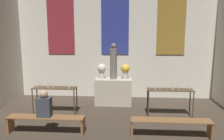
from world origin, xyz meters
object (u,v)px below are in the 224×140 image
object	(u,v)px
candle_rack_right	(170,93)
altar	(113,91)
pew_back_right	(171,125)
statue	(114,62)
flower_vase_right	(125,70)
person_seated	(44,105)
candle_rack_left	(54,91)
pew_back_left	(46,121)
flower_vase_left	(102,70)

from	to	relation	value
candle_rack_right	altar	bearing A→B (deg)	149.08
altar	pew_back_right	xyz separation A→B (m)	(1.62, -2.61, -0.14)
statue	flower_vase_right	world-z (taller)	statue
flower_vase_right	person_seated	xyz separation A→B (m)	(-2.09, -2.61, -0.52)
candle_rack_right	candle_rack_left	bearing A→B (deg)	-179.96
flower_vase_right	pew_back_right	distance (m)	3.03
pew_back_left	candle_rack_left	bearing A→B (deg)	99.68
pew_back_left	person_seated	bearing A→B (deg)	180.00
altar	pew_back_right	world-z (taller)	altar
candle_rack_left	pew_back_left	bearing A→B (deg)	-80.32
flower_vase_left	pew_back_right	size ratio (longest dim) A/B	0.27
flower_vase_left	statue	bearing A→B (deg)	0.00
statue	person_seated	bearing A→B (deg)	-122.26
pew_back_left	altar	bearing A→B (deg)	58.16
candle_rack_left	pew_back_left	xyz separation A→B (m)	(0.25, -1.49, -0.42)
altar	flower_vase_right	xyz separation A→B (m)	(0.44, 0.00, 0.82)
altar	candle_rack_left	size ratio (longest dim) A/B	0.94
altar	statue	distance (m)	1.10
candle_rack_right	flower_vase_left	bearing A→B (deg)	154.08
candle_rack_right	person_seated	world-z (taller)	person_seated
statue	pew_back_left	xyz separation A→B (m)	(-1.62, -2.61, -1.24)
pew_back_right	person_seated	xyz separation A→B (m)	(-3.27, 0.00, 0.44)
candle_rack_right	pew_back_left	size ratio (longest dim) A/B	0.70
statue	person_seated	world-z (taller)	statue
candle_rack_left	person_seated	bearing A→B (deg)	-81.31
statue	pew_back_right	distance (m)	3.32
candle_rack_right	person_seated	distance (m)	3.83
pew_back_left	flower_vase_left	bearing A→B (deg)	65.57
pew_back_right	person_seated	world-z (taller)	person_seated
flower_vase_right	pew_back_left	bearing A→B (deg)	-128.23
flower_vase_right	person_seated	world-z (taller)	flower_vase_right
flower_vase_left	flower_vase_right	xyz separation A→B (m)	(0.87, 0.00, 0.00)
flower_vase_left	candle_rack_left	distance (m)	1.91
pew_back_right	flower_vase_right	bearing A→B (deg)	114.43
candle_rack_left	candle_rack_right	bearing A→B (deg)	0.04
altar	person_seated	xyz separation A→B (m)	(-1.65, -2.61, 0.30)
altar	pew_back_right	size ratio (longest dim) A/B	0.66
candle_rack_left	pew_back_left	distance (m)	1.57
candle_rack_left	flower_vase_right	bearing A→B (deg)	25.93
candle_rack_left	pew_back_right	distance (m)	3.83
candle_rack_left	flower_vase_left	bearing A→B (deg)	37.97
flower_vase_right	person_seated	distance (m)	3.38
flower_vase_left	pew_back_right	world-z (taller)	flower_vase_left
flower_vase_right	candle_rack_left	xyz separation A→B (m)	(-2.31, -1.12, -0.54)
altar	pew_back_left	size ratio (longest dim) A/B	0.66
flower_vase_right	pew_back_right	size ratio (longest dim) A/B	0.27
statue	candle_rack_right	bearing A→B (deg)	-30.92
flower_vase_left	person_seated	size ratio (longest dim) A/B	0.77
flower_vase_left	candle_rack_right	bearing A→B (deg)	-25.92
candle_rack_left	candle_rack_right	distance (m)	3.75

